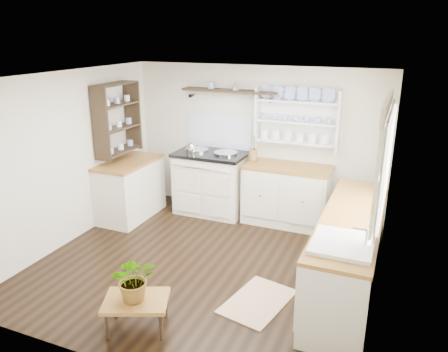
{
  "coord_description": "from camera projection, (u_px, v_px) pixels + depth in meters",
  "views": [
    {
      "loc": [
        2.08,
        -4.39,
        2.77
      ],
      "look_at": [
        0.15,
        0.25,
        1.1
      ],
      "focal_mm": 35.0,
      "sensor_mm": 36.0,
      "label": 1
    }
  ],
  "objects": [
    {
      "name": "left_shelving",
      "position": [
        117.0,
        118.0,
        6.46
      ],
      "size": [
        0.28,
        0.8,
        1.05
      ],
      "primitive_type": "cube",
      "color": "black",
      "rests_on": "wall_left"
    },
    {
      "name": "right_cabinets",
      "position": [
        349.0,
        252.0,
        4.81
      ],
      "size": [
        0.62,
        2.43,
        0.9
      ],
      "color": "beige",
      "rests_on": "floor"
    },
    {
      "name": "utensil_crock",
      "position": [
        253.0,
        155.0,
        6.63
      ],
      "size": [
        0.13,
        0.13,
        0.16
      ],
      "primitive_type": "cylinder",
      "color": "brown",
      "rests_on": "back_cabinets"
    },
    {
      "name": "potted_plant",
      "position": [
        134.0,
        278.0,
        4.11
      ],
      "size": [
        0.55,
        0.54,
        0.46
      ],
      "primitive_type": "imported",
      "rotation": [
        0.0,
        0.0,
        0.64
      ],
      "color": "#3F7233",
      "rests_on": "center_table"
    },
    {
      "name": "plate_rack",
      "position": [
        298.0,
        119.0,
        6.39
      ],
      "size": [
        1.2,
        0.22,
        0.9
      ],
      "color": "white",
      "rests_on": "wall_back"
    },
    {
      "name": "belfast_sink",
      "position": [
        341.0,
        255.0,
        4.04
      ],
      "size": [
        0.55,
        0.6,
        0.45
      ],
      "color": "white",
      "rests_on": "right_cabinets"
    },
    {
      "name": "high_shelf",
      "position": [
        230.0,
        91.0,
        6.58
      ],
      "size": [
        1.5,
        0.29,
        0.16
      ],
      "color": "black",
      "rests_on": "wall_back"
    },
    {
      "name": "left_cabinets",
      "position": [
        130.0,
        188.0,
        6.75
      ],
      "size": [
        0.62,
        1.13,
        0.9
      ],
      "color": "beige",
      "rests_on": "floor"
    },
    {
      "name": "back_cabinets",
      "position": [
        287.0,
        194.0,
        6.52
      ],
      "size": [
        1.27,
        0.63,
        0.9
      ],
      "color": "beige",
      "rests_on": "floor"
    },
    {
      "name": "floor_rug",
      "position": [
        258.0,
        301.0,
        4.7
      ],
      "size": [
        0.71,
        0.94,
        0.02
      ],
      "primitive_type": "cube",
      "rotation": [
        0.0,
        0.0,
        -0.21
      ],
      "color": "#937C55",
      "rests_on": "floor"
    },
    {
      "name": "wall_right",
      "position": [
        384.0,
        201.0,
        4.39
      ],
      "size": [
        0.02,
        3.8,
        2.3
      ],
      "primitive_type": "cube",
      "color": "beige",
      "rests_on": "ground"
    },
    {
      "name": "wall_back",
      "position": [
        256.0,
        141.0,
        6.79
      ],
      "size": [
        4.0,
        0.02,
        2.3
      ],
      "primitive_type": "cube",
      "color": "beige",
      "rests_on": "ground"
    },
    {
      "name": "center_table",
      "position": [
        136.0,
        303.0,
        4.2
      ],
      "size": [
        0.73,
        0.64,
        0.33
      ],
      "rotation": [
        0.0,
        0.0,
        0.4
      ],
      "color": "brown",
      "rests_on": "floor"
    },
    {
      "name": "wall_left",
      "position": [
        69.0,
        158.0,
        5.85
      ],
      "size": [
        0.02,
        3.8,
        2.3
      ],
      "primitive_type": "cube",
      "color": "beige",
      "rests_on": "ground"
    },
    {
      "name": "window",
      "position": [
        384.0,
        157.0,
        4.41
      ],
      "size": [
        0.08,
        1.55,
        1.22
      ],
      "color": "white",
      "rests_on": "wall_right"
    },
    {
      "name": "aga_cooker",
      "position": [
        211.0,
        182.0,
        6.93
      ],
      "size": [
        1.1,
        0.76,
        1.02
      ],
      "color": "#EFE4CF",
      "rests_on": "floor"
    },
    {
      "name": "floor",
      "position": [
        206.0,
        263.0,
        5.48
      ],
      "size": [
        4.0,
        3.8,
        0.01
      ],
      "primitive_type": "cube",
      "color": "black",
      "rests_on": "ground"
    },
    {
      "name": "ceiling",
      "position": [
        203.0,
        77.0,
        4.76
      ],
      "size": [
        4.0,
        3.8,
        0.01
      ],
      "primitive_type": "cube",
      "color": "white",
      "rests_on": "wall_back"
    },
    {
      "name": "kettle",
      "position": [
        192.0,
        149.0,
        6.76
      ],
      "size": [
        0.17,
        0.17,
        0.2
      ],
      "primitive_type": null,
      "color": "silver",
      "rests_on": "aga_cooker"
    }
  ]
}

